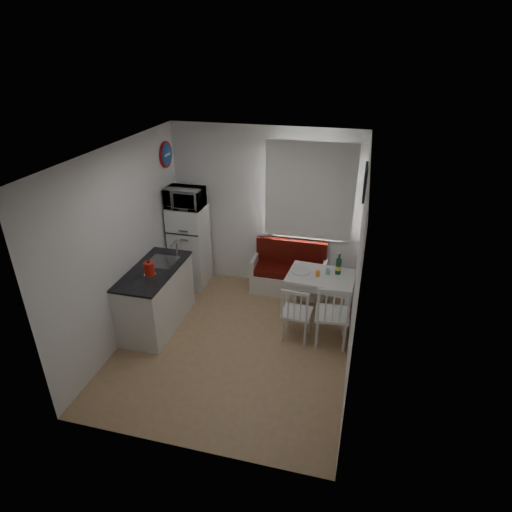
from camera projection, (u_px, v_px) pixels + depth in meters
The scene contains 22 objects.
floor at pixel (235, 342), 5.85m from camera, with size 3.00×3.50×0.02m, color tan.
ceiling at pixel (230, 152), 4.67m from camera, with size 3.00×3.50×0.02m, color white.
wall_back at pixel (265, 209), 6.77m from camera, with size 3.00×0.02×2.60m, color white.
wall_front at pixel (175, 346), 3.75m from camera, with size 3.00×0.02×2.60m, color white.
wall_left at pixel (123, 245), 5.59m from camera, with size 0.02×3.50×2.60m, color white.
wall_right at pixel (357, 272), 4.93m from camera, with size 0.02×3.50×2.60m, color white.
window at pixel (310, 194), 6.45m from camera, with size 1.22×0.06×1.47m, color white.
curtain at pixel (310, 192), 6.37m from camera, with size 1.35×0.02×1.50m, color white.
kitchen_counter at pixel (156, 297), 6.04m from camera, with size 0.62×1.32×1.16m.
wall_sign at pixel (166, 155), 6.45m from camera, with size 0.40×0.40×0.03m, color #184495.
picture_frame at pixel (365, 182), 5.55m from camera, with size 0.04×0.52×0.42m, color black.
bench at pixel (289, 276), 6.92m from camera, with size 1.19×0.46×0.85m.
dining_table at pixel (321, 280), 6.12m from camera, with size 1.00×0.74×0.71m.
chair_left at pixel (296, 309), 5.66m from camera, with size 0.41×0.40×0.45m.
chair_right at pixel (332, 310), 5.51m from camera, with size 0.47×0.45×0.51m.
fridge at pixel (190, 246), 7.01m from camera, with size 0.55×0.55×1.37m, color white.
microwave at pixel (185, 198), 6.58m from camera, with size 0.57×0.39×0.32m, color white.
kettle at pixel (149, 269), 5.62m from camera, with size 0.16×0.16×0.22m, color red.
wine_bottle at pixel (339, 264), 6.05m from camera, with size 0.08×0.08×0.32m, color #164428, non-canonical shape.
drinking_glass_orange at pixel (318, 273), 6.03m from camera, with size 0.06×0.06×0.09m, color orange.
drinking_glass_blue at pixel (328, 271), 6.09m from camera, with size 0.05×0.05×0.09m, color #7BBBD1.
plate at pixel (301, 271), 6.16m from camera, with size 0.26×0.26×0.02m, color white.
Camera 1 is at (1.42, -4.47, 3.69)m, focal length 30.00 mm.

